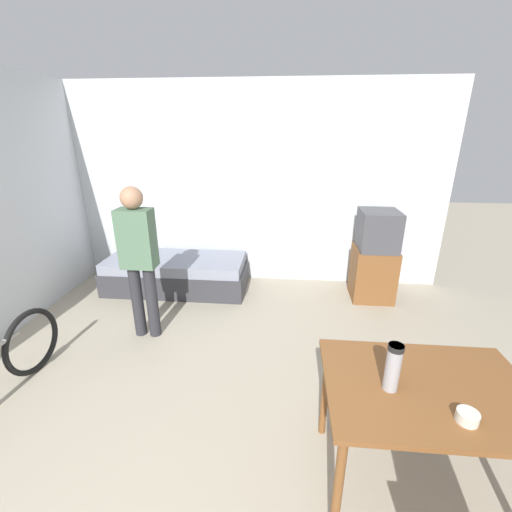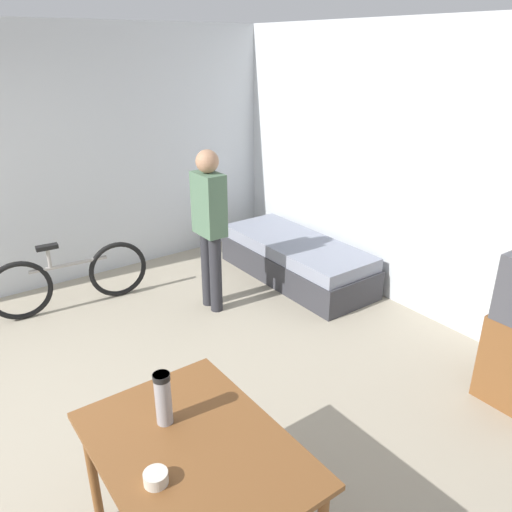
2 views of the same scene
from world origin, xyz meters
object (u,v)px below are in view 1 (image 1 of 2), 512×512
at_px(tv, 375,257).
at_px(thermos_flask, 393,365).
at_px(dining_table, 426,400).
at_px(person_standing, 139,254).
at_px(mate_bowl, 467,417).
at_px(daybed, 176,274).

relative_size(tv, thermos_flask, 4.15).
bearing_deg(dining_table, tv, 83.13).
bearing_deg(thermos_flask, dining_table, 8.65).
xyz_separation_m(tv, thermos_flask, (-0.54, -2.62, 0.34)).
bearing_deg(person_standing, mate_bowl, -35.68).
height_order(tv, thermos_flask, tv).
bearing_deg(mate_bowl, tv, 85.51).
bearing_deg(person_standing, daybed, 91.53).
bearing_deg(daybed, person_standing, -88.47).
bearing_deg(dining_table, daybed, 131.67).
bearing_deg(person_standing, dining_table, -32.80).
distance_m(tv, person_standing, 2.84).
bearing_deg(mate_bowl, thermos_flask, 147.65).
height_order(daybed, thermos_flask, thermos_flask).
bearing_deg(daybed, tv, -0.37).
height_order(person_standing, thermos_flask, person_standing).
bearing_deg(person_standing, tv, 23.19).
xyz_separation_m(thermos_flask, mate_bowl, (0.31, -0.20, -0.13)).
distance_m(thermos_flask, mate_bowl, 0.39).
bearing_deg(mate_bowl, dining_table, 111.15).
xyz_separation_m(person_standing, mate_bowl, (2.37, -1.70, -0.14)).
distance_m(dining_table, mate_bowl, 0.28).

